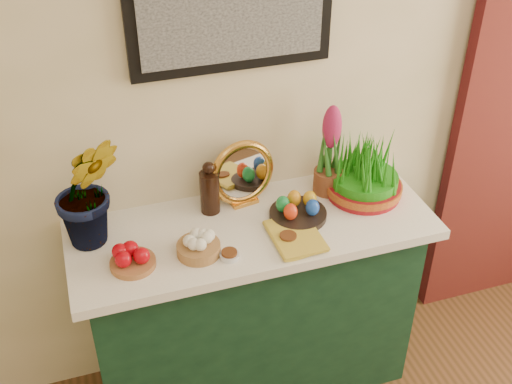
% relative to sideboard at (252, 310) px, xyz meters
% --- Properties ---
extents(sideboard, '(1.30, 0.45, 0.85)m').
position_rel_sideboard_xyz_m(sideboard, '(0.00, 0.00, 0.00)').
color(sideboard, '#153B23').
rests_on(sideboard, ground).
extents(tablecloth, '(1.40, 0.55, 0.04)m').
position_rel_sideboard_xyz_m(tablecloth, '(0.00, 0.00, 0.45)').
color(tablecloth, white).
rests_on(tablecloth, sideboard).
extents(hyacinth_green, '(0.31, 0.27, 0.59)m').
position_rel_sideboard_xyz_m(hyacinth_green, '(-0.58, 0.08, 0.76)').
color(hyacinth_green, '#2B6B22').
rests_on(hyacinth_green, tablecloth).
extents(apple_bowl, '(0.19, 0.19, 0.08)m').
position_rel_sideboard_xyz_m(apple_bowl, '(-0.47, -0.10, 0.50)').
color(apple_bowl, '#9E6035').
rests_on(apple_bowl, tablecloth).
extents(garlic_basket, '(0.20, 0.20, 0.09)m').
position_rel_sideboard_xyz_m(garlic_basket, '(-0.24, -0.11, 0.50)').
color(garlic_basket, '#A17840').
rests_on(garlic_basket, tablecloth).
extents(vinegar_cruet, '(0.08, 0.08, 0.22)m').
position_rel_sideboard_xyz_m(vinegar_cruet, '(-0.13, 0.13, 0.56)').
color(vinegar_cruet, black).
rests_on(vinegar_cruet, tablecloth).
extents(mirror, '(0.28, 0.11, 0.27)m').
position_rel_sideboard_xyz_m(mirror, '(0.01, 0.15, 0.60)').
color(mirror, gold).
rests_on(mirror, tablecloth).
extents(book, '(0.16, 0.24, 0.03)m').
position_rel_sideboard_xyz_m(book, '(0.04, -0.14, 0.48)').
color(book, gold).
rests_on(book, tablecloth).
extents(spice_dish_left, '(0.07, 0.07, 0.03)m').
position_rel_sideboard_xyz_m(spice_dish_left, '(-0.14, -0.17, 0.48)').
color(spice_dish_left, silver).
rests_on(spice_dish_left, tablecloth).
extents(spice_dish_right, '(0.08, 0.08, 0.03)m').
position_rel_sideboard_xyz_m(spice_dish_right, '(0.09, -0.14, 0.48)').
color(spice_dish_right, silver).
rests_on(spice_dish_right, tablecloth).
extents(egg_plate, '(0.27, 0.27, 0.09)m').
position_rel_sideboard_xyz_m(egg_plate, '(0.18, -0.01, 0.50)').
color(egg_plate, black).
rests_on(egg_plate, tablecloth).
extents(hyacinth_pink, '(0.12, 0.12, 0.39)m').
position_rel_sideboard_xyz_m(hyacinth_pink, '(0.36, 0.12, 0.64)').
color(hyacinth_pink, brown).
rests_on(hyacinth_pink, tablecloth).
extents(wheatgrass_sabzeh, '(0.31, 0.31, 0.25)m').
position_rel_sideboard_xyz_m(wheatgrass_sabzeh, '(0.49, 0.05, 0.58)').
color(wheatgrass_sabzeh, maroon).
rests_on(wheatgrass_sabzeh, tablecloth).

